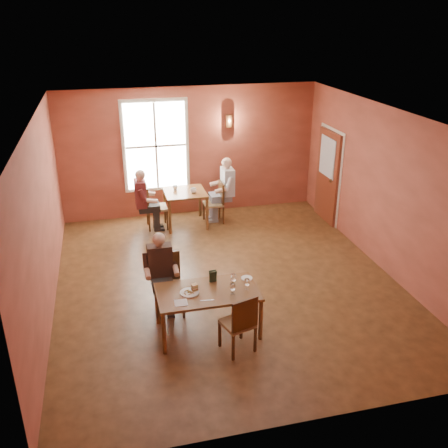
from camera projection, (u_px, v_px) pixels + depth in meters
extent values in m
cube|color=brown|center=(227.00, 281.00, 9.10)|extent=(6.00, 7.00, 0.01)
cube|color=brown|center=(190.00, 152.00, 11.63)|extent=(6.00, 0.04, 3.00)
cube|color=brown|center=(306.00, 318.00, 5.39)|extent=(6.00, 0.04, 3.00)
cube|color=brown|center=(42.00, 221.00, 7.85)|extent=(0.04, 7.00, 3.00)
cube|color=brown|center=(385.00, 190.00, 9.17)|extent=(0.04, 7.00, 3.00)
cube|color=white|center=(227.00, 116.00, 7.91)|extent=(6.00, 7.00, 0.04)
cube|color=white|center=(156.00, 146.00, 11.33)|extent=(1.36, 0.10, 1.96)
cube|color=maroon|center=(327.00, 176.00, 11.38)|extent=(0.12, 1.04, 2.10)
cylinder|color=brown|center=(229.00, 121.00, 11.46)|extent=(0.16, 0.16, 0.28)
cylinder|color=white|center=(189.00, 292.00, 7.35)|extent=(0.37, 0.37, 0.04)
cube|color=tan|center=(195.00, 288.00, 7.39)|extent=(0.10, 0.10, 0.10)
cube|color=#203724|center=(213.00, 276.00, 7.63)|extent=(0.12, 0.07, 0.19)
cube|color=#B9B8C6|center=(207.00, 300.00, 7.18)|extent=(0.20, 0.04, 0.00)
cube|color=white|center=(181.00, 303.00, 7.11)|extent=(0.20, 0.20, 0.01)
cylinder|color=silver|center=(247.00, 278.00, 7.76)|extent=(0.22, 0.22, 0.01)
imported|color=white|center=(193.00, 191.00, 11.07)|extent=(0.15, 0.15, 0.11)
imported|color=silver|center=(175.00, 188.00, 11.24)|extent=(0.14, 0.14, 0.11)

